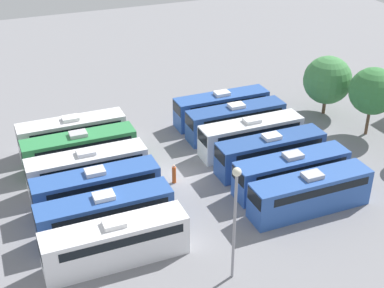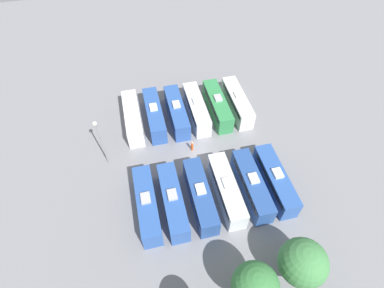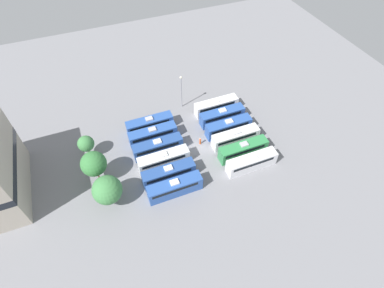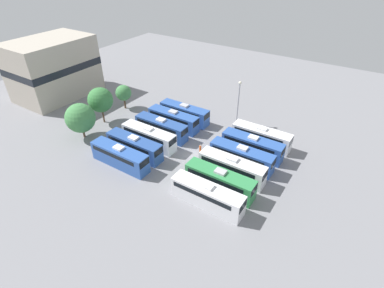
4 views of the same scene
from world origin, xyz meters
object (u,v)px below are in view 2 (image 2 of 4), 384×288
at_px(bus_10, 173,201).
at_px(tree_1, 255,286).
at_px(bus_6, 275,180).
at_px(bus_8, 226,189).
at_px(bus_2, 196,108).
at_px(bus_4, 154,114).
at_px(bus_11, 147,204).
at_px(bus_0, 237,102).
at_px(light_pole, 100,137).
at_px(tree_0, 303,263).
at_px(bus_1, 217,105).
at_px(bus_7, 252,185).
at_px(bus_9, 200,195).
at_px(bus_3, 177,112).
at_px(worker_person, 192,146).
at_px(bus_5, 133,117).

bearing_deg(bus_10, tree_1, 114.77).
xyz_separation_m(bus_6, bus_8, (7.05, -0.12, 0.00)).
bearing_deg(bus_2, bus_4, -1.83).
xyz_separation_m(bus_6, bus_11, (17.83, -0.39, 0.00)).
bearing_deg(bus_0, light_pole, 16.00).
bearing_deg(bus_8, bus_11, -1.41).
height_order(bus_11, tree_0, tree_0).
relative_size(bus_11, light_pole, 1.18).
bearing_deg(bus_6, bus_8, -0.98).
xyz_separation_m(bus_1, bus_2, (3.67, -0.09, 0.00)).
relative_size(bus_1, bus_6, 1.00).
height_order(bus_0, bus_7, same).
distance_m(bus_8, bus_10, 7.40).
relative_size(bus_0, bus_6, 1.00).
xyz_separation_m(bus_2, bus_4, (7.15, -0.23, 0.00)).
height_order(bus_8, bus_9, same).
bearing_deg(bus_0, tree_0, 84.87).
bearing_deg(bus_9, bus_0, -123.60).
height_order(bus_1, bus_9, same).
relative_size(bus_3, light_pole, 1.18).
xyz_separation_m(bus_2, bus_6, (-7.16, 16.38, 0.00)).
height_order(bus_0, bus_6, same).
height_order(worker_person, light_pole, light_pole).
distance_m(bus_5, bus_8, 19.86).
height_order(bus_7, light_pole, light_pole).
bearing_deg(bus_8, bus_3, -77.80).
bearing_deg(tree_0, light_pole, -46.92).
relative_size(bus_4, bus_10, 1.00).
xyz_separation_m(bus_2, bus_11, (10.66, 16.00, 0.00)).
xyz_separation_m(bus_2, bus_5, (10.72, -0.39, 0.00)).
bearing_deg(bus_10, bus_9, 179.35).
distance_m(bus_10, worker_person, 10.37).
distance_m(bus_4, tree_0, 30.77).
bearing_deg(bus_4, bus_11, 77.78).
xyz_separation_m(bus_4, bus_11, (3.51, 16.22, 0.00)).
bearing_deg(bus_0, bus_2, -0.73).
relative_size(bus_3, bus_6, 1.00).
bearing_deg(tree_1, bus_7, -111.38).
bearing_deg(tree_0, bus_0, -95.13).
bearing_deg(light_pole, bus_1, -161.21).
height_order(bus_4, bus_11, same).
height_order(bus_3, worker_person, bus_3).
bearing_deg(bus_8, bus_4, -66.24).
bearing_deg(bus_10, bus_5, -78.35).
xyz_separation_m(bus_1, bus_6, (-3.49, 16.29, 0.00)).
relative_size(bus_0, tree_1, 1.43).
distance_m(bus_0, light_pole, 23.89).
bearing_deg(tree_0, bus_8, -68.74).
height_order(bus_4, bus_6, same).
relative_size(bus_8, tree_1, 1.43).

